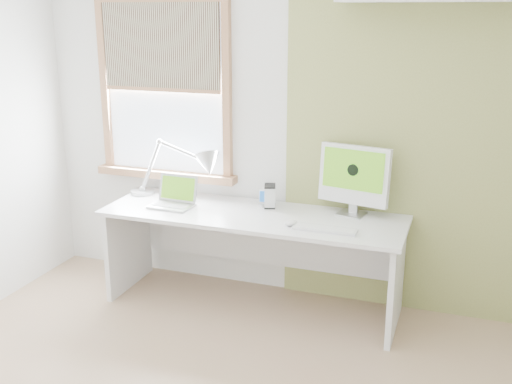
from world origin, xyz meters
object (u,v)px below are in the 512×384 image
at_px(external_drive, 270,196).
at_px(laptop, 174,198).
at_px(desk, 255,236).
at_px(imac, 354,176).
at_px(desk_lamp, 196,167).

bearing_deg(external_drive, laptop, -163.22).
bearing_deg(desk, external_drive, 62.96).
xyz_separation_m(laptop, external_drive, (0.69, 0.21, 0.03)).
distance_m(desk, laptop, 0.67).
height_order(desk, imac, imac).
xyz_separation_m(desk_lamp, laptop, (-0.06, -0.27, -0.18)).
height_order(desk_lamp, laptop, desk_lamp).
bearing_deg(desk, desk_lamp, 160.92).
xyz_separation_m(laptop, imac, (1.30, 0.24, 0.23)).
distance_m(desk_lamp, laptop, 0.33).
bearing_deg(desk, imac, 13.78).
height_order(external_drive, imac, imac).
bearing_deg(imac, laptop, -169.50).
bearing_deg(imac, external_drive, -176.82).
bearing_deg(laptop, imac, 10.50).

